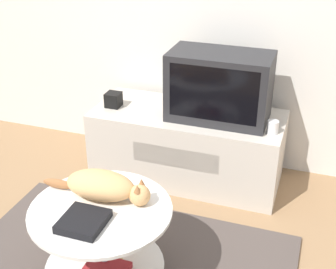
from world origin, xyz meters
The scene contains 7 objects.
tv_stand centered at (0.05, 1.25, 0.26)m, with size 1.34×0.57×0.51m.
tv centered at (0.26, 1.24, 0.74)m, with size 0.67×0.36×0.46m.
speaker centered at (-0.49, 1.19, 0.57)m, with size 0.10×0.10×0.10m.
mug centered at (0.65, 1.13, 0.56)m, with size 0.07×0.07×0.09m.
coffee_table centered at (-0.04, 0.06, 0.32)m, with size 0.71×0.71×0.48m.
dvd_box centered at (-0.06, -0.07, 0.52)m, with size 0.20×0.21×0.04m.
cat centered at (-0.07, 0.16, 0.57)m, with size 0.60×0.21×0.14m.
Camera 1 is at (0.88, -1.60, 1.88)m, focal length 50.00 mm.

